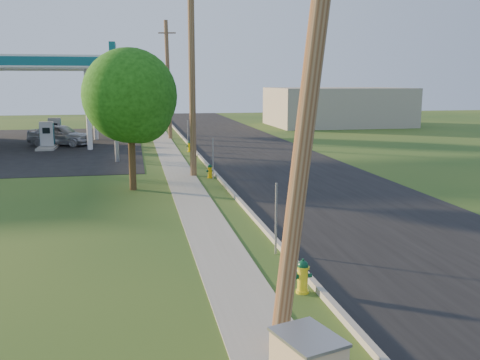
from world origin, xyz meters
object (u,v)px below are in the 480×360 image
fuel_pump_ne (47,138)px  tree_lot (122,82)px  hydrant_mid (210,171)px  utility_pole_mid (192,76)px  utility_pole_far (168,80)px  hydrant_far (190,146)px  hydrant_near (303,276)px  car_silver (60,135)px  price_pylon (113,68)px  utility_pole_near (311,75)px  tree_verge (132,99)px  fuel_pump_se (55,133)px

fuel_pump_ne → tree_lot: size_ratio=0.45×
hydrant_mid → utility_pole_mid: bearing=134.0°
utility_pole_far → hydrant_far: bearing=-84.9°
fuel_pump_ne → hydrant_far: size_ratio=4.23×
tree_lot → hydrant_mid: bearing=-79.7°
hydrant_mid → tree_lot: bearing=100.3°
fuel_pump_ne → hydrant_near: 30.16m
tree_lot → hydrant_near: bearing=-83.5°
hydrant_near → utility_pole_mid: bearing=92.7°
hydrant_far → car_silver: (-9.02, 5.32, 0.44)m
utility_pole_far → hydrant_far: size_ratio=12.55×
hydrant_far → price_pylon: bearing=-140.3°
utility_pole_near → utility_pole_far: 36.00m
price_pylon → car_silver: bearing=115.3°
utility_pole_near → hydrant_near: utility_pole_near is taller
utility_pole_near → tree_lot: bearing=95.1°
price_pylon → hydrant_near: price_pylon is taller
tree_verge → hydrant_near: (3.63, -12.52, -3.54)m
tree_verge → tree_lot: size_ratio=0.86×
utility_pole_far → hydrant_mid: size_ratio=13.68×
hydrant_far → car_silver: bearing=149.4°
car_silver → hydrant_near: bearing=-138.9°
utility_pole_near → tree_verge: size_ratio=1.55×
utility_pole_near → utility_pole_mid: (-0.00, 18.00, 0.15)m
fuel_pump_se → hydrant_near: 33.98m
fuel_pump_se → hydrant_near: fuel_pump_se is taller
tree_verge → fuel_pump_ne: bearing=110.5°
utility_pole_mid → car_silver: (-8.24, 14.71, -4.15)m
hydrant_mid → car_silver: size_ratio=0.15×
tree_verge → hydrant_near: size_ratio=7.64×
utility_pole_near → price_pylon: utility_pole_near is taller
price_pylon → hydrant_far: size_ratio=9.05×
hydrant_near → car_silver: bearing=106.5°
hydrant_far → fuel_pump_ne: bearing=159.5°
fuel_pump_se → car_silver: fuel_pump_se is taller
utility_pole_far → hydrant_near: bearing=-88.8°
utility_pole_far → price_pylon: 13.11m
fuel_pump_ne → car_silver: 1.83m
fuel_pump_se → hydrant_mid: size_ratio=4.60×
price_pylon → hydrant_mid: (4.63, -6.25, -5.09)m
car_silver → utility_pole_near: bearing=-141.2°
utility_pole_far → fuel_pump_se: utility_pole_far is taller
utility_pole_far → hydrant_near: utility_pole_far is taller
tree_lot → hydrant_near: size_ratio=8.89×
fuel_pump_se → tree_verge: (6.00, -20.06, 3.21)m
car_silver → utility_pole_far: bearing=-43.6°
hydrant_mid → fuel_pump_se: bearing=118.5°
price_pylon → car_silver: (-4.34, 9.21, -4.62)m
hydrant_mid → utility_pole_far: bearing=92.2°
fuel_pump_se → price_pylon: (5.00, -11.50, 4.71)m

